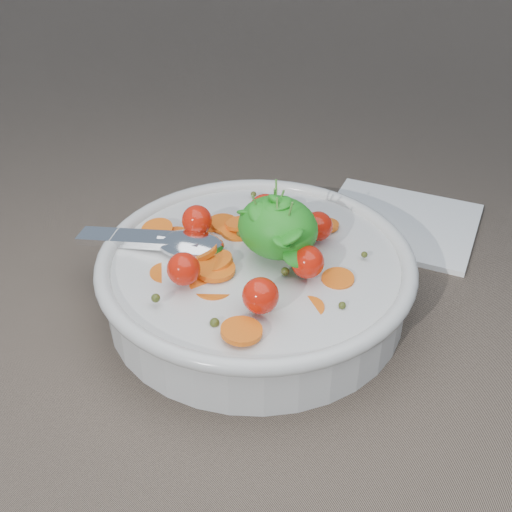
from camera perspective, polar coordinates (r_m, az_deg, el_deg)
The scene contains 3 objects.
ground at distance 0.66m, azimuth 1.88°, elevation -4.21°, with size 6.00×6.00×0.00m, color #736252.
bowl at distance 0.64m, azimuth -0.02°, elevation -1.78°, with size 0.34×0.31×0.13m.
napkin at distance 0.80m, azimuth 12.60°, elevation 2.92°, with size 0.18×0.16×0.01m, color white.
Camera 1 is at (0.25, -0.45, 0.42)m, focal length 45.00 mm.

